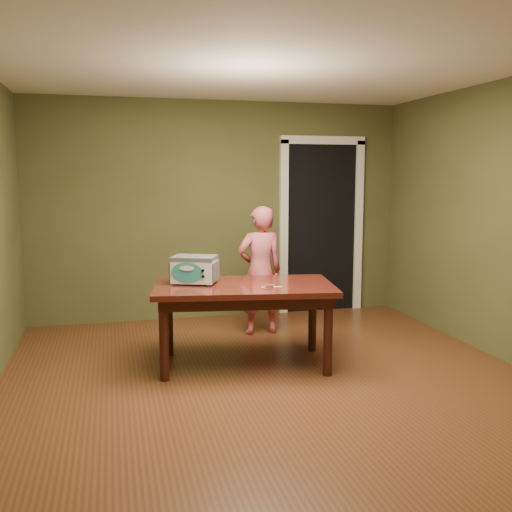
{
  "coord_description": "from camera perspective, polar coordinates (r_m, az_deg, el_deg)",
  "views": [
    {
      "loc": [
        -1.27,
        -4.27,
        1.73
      ],
      "look_at": [
        0.07,
        1.0,
        0.95
      ],
      "focal_mm": 40.0,
      "sensor_mm": 36.0,
      "label": 1
    }
  ],
  "objects": [
    {
      "name": "floor",
      "position": [
        4.78,
        2.19,
        -13.06
      ],
      "size": [
        5.0,
        5.0,
        0.0
      ],
      "primitive_type": "plane",
      "color": "brown",
      "rests_on": "ground"
    },
    {
      "name": "dining_table",
      "position": [
        5.16,
        -1.21,
        -3.93
      ],
      "size": [
        1.72,
        1.14,
        0.75
      ],
      "rotation": [
        0.0,
        0.0,
        -0.16
      ],
      "color": "#3E100E",
      "rests_on": "floor"
    },
    {
      "name": "room_shell",
      "position": [
        4.46,
        2.31,
        7.86
      ],
      "size": [
        4.52,
        5.02,
        2.61
      ],
      "color": "brown",
      "rests_on": "ground"
    },
    {
      "name": "spatula",
      "position": [
        4.99,
        1.55,
        -3.13
      ],
      "size": [
        0.18,
        0.05,
        0.01
      ],
      "primitive_type": "cube",
      "rotation": [
        0.0,
        0.0,
        -0.12
      ],
      "color": "#E2B862",
      "rests_on": "dining_table"
    },
    {
      "name": "child",
      "position": [
        6.17,
        0.41,
        -1.46
      ],
      "size": [
        0.53,
        0.37,
        1.4
      ],
      "primitive_type": "imported",
      "rotation": [
        0.0,
        0.0,
        3.22
      ],
      "color": "#C9535F",
      "rests_on": "floor"
    },
    {
      "name": "doorway",
      "position": [
        7.54,
        5.73,
        2.98
      ],
      "size": [
        1.1,
        0.66,
        2.25
      ],
      "color": "black",
      "rests_on": "ground"
    },
    {
      "name": "toy_oven",
      "position": [
        5.18,
        -6.18,
        -1.26
      ],
      "size": [
        0.47,
        0.4,
        0.25
      ],
      "rotation": [
        0.0,
        0.0,
        -0.4
      ],
      "color": "#4C4F54",
      "rests_on": "dining_table"
    },
    {
      "name": "baking_pan",
      "position": [
        5.01,
        1.29,
        -2.99
      ],
      "size": [
        0.1,
        0.1,
        0.02
      ],
      "color": "silver",
      "rests_on": "dining_table"
    }
  ]
}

